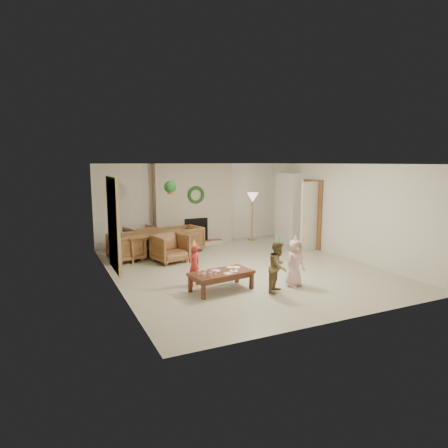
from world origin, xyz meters
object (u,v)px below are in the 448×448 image
dining_table (155,244)px  child_plaid (278,266)px  dining_chair_far (141,239)px  child_red (194,265)px  dining_chair_near (170,248)px  dining_chair_left (126,247)px  coffee_table_top (221,273)px  dining_chair_right (186,239)px  child_pink (295,263)px

dining_table → child_plaid: size_ratio=1.82×
dining_chair_far → child_red: size_ratio=0.91×
dining_chair_near → dining_chair_left: size_ratio=1.00×
coffee_table_top → child_plaid: bearing=-37.2°
dining_chair_right → child_plaid: size_ratio=0.78×
dining_table → child_plaid: bearing=-83.7°
dining_chair_left → coffee_table_top: bearing=-172.6°
dining_chair_near → child_pink: size_ratio=0.81×
dining_chair_near → child_pink: (1.74, -3.00, 0.13)m
dining_table → dining_chair_right: (1.00, 0.24, 0.03)m
dining_table → dining_chair_right: size_ratio=2.34×
child_red → child_plaid: 1.72m
dining_table → dining_chair_left: size_ratio=2.34×
dining_table → child_red: (0.05, -2.91, 0.11)m
coffee_table_top → child_red: (-0.38, 0.50, 0.08)m
dining_chair_far → child_red: (0.24, -3.71, 0.08)m
dining_chair_right → child_plaid: 4.21m
dining_chair_far → dining_chair_left: same height
dining_chair_near → child_red: bearing=-107.4°
dining_chair_right → coffee_table_top: (-0.56, -3.65, -0.01)m
dining_chair_near → coffee_table_top: (0.24, -2.62, -0.01)m
child_plaid → child_red: bearing=103.9°
dining_chair_left → child_red: bearing=-176.2°
dining_table → coffee_table_top: (0.43, -3.41, 0.03)m
dining_chair_near → dining_chair_right: size_ratio=1.00×
dining_table → child_red: 2.91m
dining_table → child_red: child_red is taller
dining_chair_far → child_pink: size_ratio=0.81×
dining_table → child_plaid: (1.42, -3.95, 0.18)m
dining_chair_far → child_plaid: 5.02m
dining_chair_near → dining_chair_right: (0.80, 1.04, 0.00)m
dining_chair_far → child_red: child_red is taller
dining_table → dining_chair_near: 0.82m
dining_chair_left → coffee_table_top: size_ratio=0.64×
dining_chair_right → child_plaid: bearing=-7.8°
child_plaid → child_pink: size_ratio=1.05×
dining_table → dining_chair_far: size_ratio=2.34×
dining_chair_near → child_pink: bearing=-73.4°
child_red → child_pink: child_pink is taller
dining_table → child_red: size_ratio=2.13×
dining_chair_far → child_red: 3.72m
child_red → child_plaid: child_plaid is taller
dining_chair_far → coffee_table_top: 4.26m
dining_table → child_pink: 4.26m
coffee_table_top → child_red: size_ratio=1.43×
coffee_table_top → child_red: child_red is taller
coffee_table_top → child_plaid: child_plaid is taller
dining_chair_right → child_pink: (0.94, -4.03, 0.13)m
dining_chair_far → dining_chair_right: (1.19, -0.56, 0.00)m
dining_chair_left → child_red: child_red is taller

